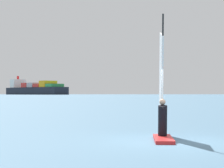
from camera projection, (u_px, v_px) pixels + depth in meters
name	position (u px, v px, depth m)	size (l,w,h in m)	color
ground_plane	(177.00, 142.00, 13.46)	(4000.00, 4000.00, 0.00)	#476B84
windsurfer	(162.00, 105.00, 14.64)	(0.99, 3.59, 4.49)	red
cargo_ship	(35.00, 89.00, 677.61)	(113.43, 135.97, 33.15)	black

